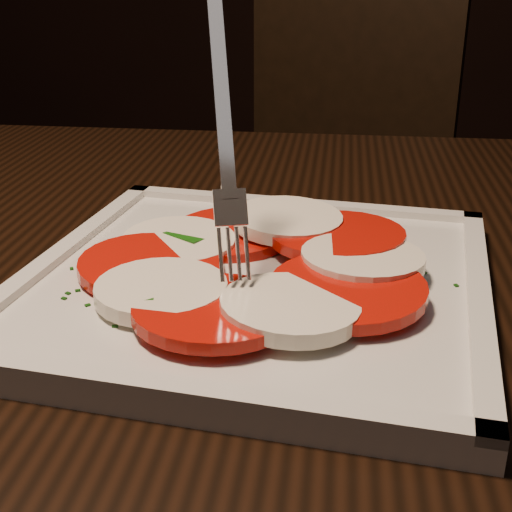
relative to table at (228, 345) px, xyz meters
The scene contains 5 objects.
table is the anchor object (origin of this frame).
chair 0.84m from the table, 91.58° to the left, with size 0.48×0.48×0.93m.
plate 0.15m from the table, 61.31° to the right, with size 0.32×0.32×0.01m, color silver.
caprese_salad 0.16m from the table, 61.31° to the right, with size 0.27×0.26×0.03m.
fork 0.24m from the table, 73.91° to the right, with size 0.04×0.10×0.17m, color white, non-canonical shape.
Camera 1 is at (0.44, -0.25, 0.98)m, focal length 50.00 mm.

